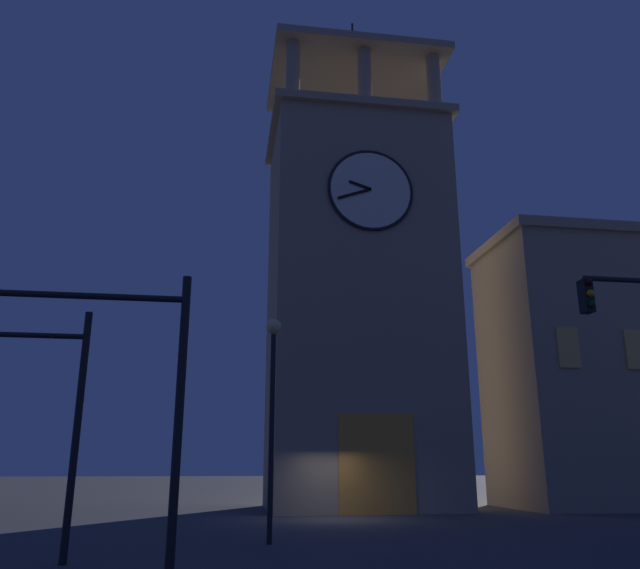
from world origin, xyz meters
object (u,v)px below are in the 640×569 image
(clocktower, at_px, (357,297))
(street_lamp, at_px, (273,385))
(traffic_signal_near, at_px, (19,391))
(traffic_signal_far, at_px, (96,366))

(clocktower, xyz_separation_m, street_lamp, (5.04, 12.39, -5.96))
(street_lamp, bearing_deg, traffic_signal_near, 26.58)
(traffic_signal_far, bearing_deg, street_lamp, -121.66)
(clocktower, relative_size, traffic_signal_far, 4.96)
(traffic_signal_near, relative_size, traffic_signal_far, 0.99)
(traffic_signal_far, xyz_separation_m, street_lamp, (-3.50, -5.67, 0.43))
(clocktower, bearing_deg, traffic_signal_far, 64.70)
(traffic_signal_near, distance_m, traffic_signal_far, 3.56)
(clocktower, distance_m, traffic_signal_far, 20.97)
(clocktower, relative_size, traffic_signal_near, 5.02)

